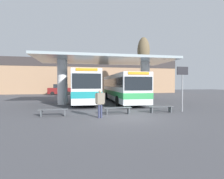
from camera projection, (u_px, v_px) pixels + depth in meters
ground_plane at (125, 117)px, 11.00m from camera, size 100.00×100.00×0.00m
townhouse_backdrop at (91, 73)px, 38.09m from camera, size 40.00×0.58×7.61m
station_canopy at (106, 66)px, 18.50m from camera, size 13.88×6.62×4.75m
transit_bus_left_bay at (85, 86)px, 19.69m from camera, size 2.89×11.70×3.38m
transit_bus_center_bay at (122, 87)px, 20.12m from camera, size 2.99×12.05×3.10m
waiting_bench_near_pillar at (161, 108)px, 12.69m from camera, size 1.84×0.44×0.46m
waiting_bench_mid_platform at (53, 111)px, 11.24m from camera, size 1.82×0.44×0.46m
waiting_bench_far_platform at (118, 109)px, 12.06m from camera, size 1.94×0.44×0.46m
info_sign_platform at (182, 80)px, 13.02m from camera, size 0.90×0.09×3.36m
pedestrian_waiting at (100, 101)px, 10.64m from camera, size 0.64×0.36×1.73m
poplar_tree_behind_left at (143, 52)px, 29.88m from camera, size 2.10×2.10×10.09m
parked_car_street at (61, 90)px, 33.49m from camera, size 4.73×2.13×2.07m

